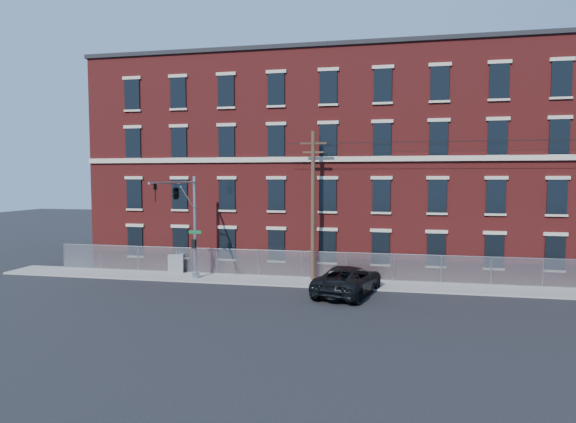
# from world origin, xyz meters

# --- Properties ---
(ground) EXTENTS (140.00, 140.00, 0.00)m
(ground) POSITION_xyz_m (0.00, 0.00, 0.00)
(ground) COLOR black
(ground) RESTS_ON ground
(sidewalk) EXTENTS (65.00, 3.00, 0.12)m
(sidewalk) POSITION_xyz_m (12.00, 5.00, 0.06)
(sidewalk) COLOR gray
(sidewalk) RESTS_ON ground
(mill_building) EXTENTS (55.30, 14.32, 16.30)m
(mill_building) POSITION_xyz_m (12.00, 13.93, 8.15)
(mill_building) COLOR maroon
(mill_building) RESTS_ON ground
(chain_link_fence) EXTENTS (59.06, 0.06, 1.85)m
(chain_link_fence) POSITION_xyz_m (12.00, 6.30, 1.06)
(chain_link_fence) COLOR #A5A8AD
(chain_link_fence) RESTS_ON ground
(traffic_signal_mast) EXTENTS (0.90, 6.75, 7.00)m
(traffic_signal_mast) POSITION_xyz_m (-6.00, 2.18, 5.39)
(traffic_signal_mast) COLOR #9EA0A5
(traffic_signal_mast) RESTS_ON ground
(utility_pole_near) EXTENTS (1.80, 0.28, 10.00)m
(utility_pole_near) POSITION_xyz_m (2.00, 5.60, 5.34)
(utility_pole_near) COLOR #4C3626
(utility_pole_near) RESTS_ON ground
(pickup_truck) EXTENTS (4.29, 6.76, 1.74)m
(pickup_truck) POSITION_xyz_m (4.62, 2.38, 0.87)
(pickup_truck) COLOR black
(pickup_truck) RESTS_ON ground
(utility_cabinet) EXTENTS (1.18, 0.84, 1.34)m
(utility_cabinet) POSITION_xyz_m (-8.10, 5.92, 0.79)
(utility_cabinet) COLOR gray
(utility_cabinet) RESTS_ON sidewalk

